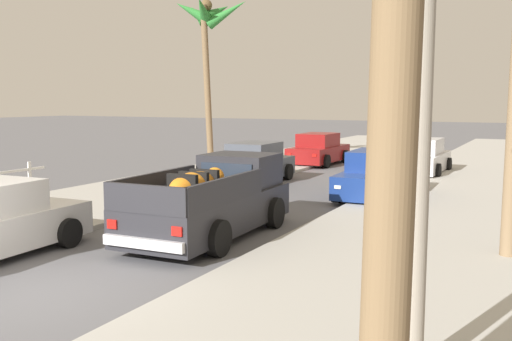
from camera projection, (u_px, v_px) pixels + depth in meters
The scene contains 12 objects.
ground_plane at pixel (26, 294), 9.50m from camera, with size 160.00×160.00×0.00m, color slate.
sidewalk_left at pixel (188, 181), 22.27m from camera, with size 5.13×60.00×0.12m, color #B2AFA8.
sidewalk_right at pixel (448, 201), 17.92m from camera, with size 5.13×60.00×0.12m, color #B2AFA8.
curb_left at pixel (214, 183), 21.75m from camera, with size 0.16×60.00×0.10m, color silver.
curb_right at pixel (410, 198), 18.45m from camera, with size 0.16×60.00×0.10m, color silver.
pickup_truck at pixel (213, 201), 13.50m from camera, with size 2.36×5.28×1.80m.
car_right_near at pixel (254, 164), 22.18m from camera, with size 2.12×4.30×1.54m.
car_left_mid at pixel (375, 176), 18.69m from camera, with size 2.14×4.31×1.54m.
car_right_mid at pixel (421, 158), 24.64m from camera, with size 2.05×4.27×1.54m.
car_left_far at pixel (319, 150), 28.40m from camera, with size 2.07×4.28×1.54m.
palm_tree_left_fore at pixel (208, 27), 27.58m from camera, with size 3.64×2.96×7.97m.
utility_pole at pixel (422, 26), 5.98m from camera, with size 1.80×0.26×7.42m.
Camera 1 is at (7.54, -6.46, 3.17)m, focal length 40.61 mm.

